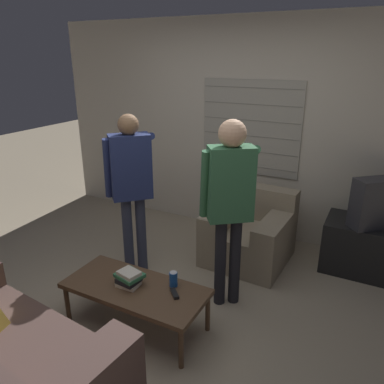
% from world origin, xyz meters
% --- Properties ---
extents(ground_plane, '(16.00, 16.00, 0.00)m').
position_xyz_m(ground_plane, '(0.00, 0.00, 0.00)').
color(ground_plane, gray).
extents(wall_back, '(5.20, 0.08, 2.55)m').
position_xyz_m(wall_back, '(0.00, 2.03, 1.28)').
color(wall_back, beige).
rests_on(wall_back, ground_plane).
extents(armchair_beige, '(0.86, 0.87, 0.76)m').
position_xyz_m(armchair_beige, '(0.39, 1.34, 0.30)').
color(armchair_beige, gray).
rests_on(armchair_beige, ground_plane).
extents(coffee_table, '(1.17, 0.52, 0.38)m').
position_xyz_m(coffee_table, '(-0.06, -0.15, 0.34)').
color(coffee_table, brown).
rests_on(coffee_table, ground_plane).
extents(tv_stand, '(1.01, 0.52, 0.54)m').
position_xyz_m(tv_stand, '(1.63, 1.64, 0.27)').
color(tv_stand, black).
rests_on(tv_stand, ground_plane).
extents(person_left_standing, '(0.50, 0.79, 1.63)m').
position_xyz_m(person_left_standing, '(-0.56, 0.54, 1.02)').
color(person_left_standing, '#33384C').
rests_on(person_left_standing, ground_plane).
extents(person_right_standing, '(0.47, 0.74, 1.67)m').
position_xyz_m(person_right_standing, '(0.47, 0.50, 1.05)').
color(person_right_standing, black).
rests_on(person_right_standing, ground_plane).
extents(book_stack, '(0.24, 0.22, 0.13)m').
position_xyz_m(book_stack, '(-0.11, -0.16, 0.45)').
color(book_stack, beige).
rests_on(book_stack, coffee_table).
extents(soda_can, '(0.07, 0.07, 0.13)m').
position_xyz_m(soda_can, '(0.21, 0.00, 0.44)').
color(soda_can, '#194C9E').
rests_on(soda_can, coffee_table).
extents(spare_remote, '(0.12, 0.12, 0.02)m').
position_xyz_m(spare_remote, '(0.28, -0.10, 0.39)').
color(spare_remote, black).
rests_on(spare_remote, coffee_table).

